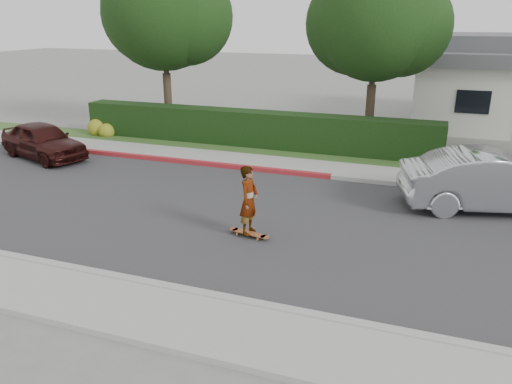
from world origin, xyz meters
TOP-DOWN VIEW (x-y plane):
  - ground at (0.00, 0.00)m, footprint 120.00×120.00m
  - road at (0.00, 0.00)m, footprint 60.00×8.00m
  - curb_near at (0.00, -4.10)m, footprint 60.00×0.20m
  - sidewalk_near at (0.00, -5.00)m, footprint 60.00×1.60m
  - curb_far at (0.00, 4.10)m, footprint 60.00×0.20m
  - curb_red_section at (-5.00, 4.10)m, footprint 12.00×0.21m
  - sidewalk_far at (0.00, 5.00)m, footprint 60.00×1.60m
  - planting_strip at (0.00, 6.60)m, footprint 60.00×1.60m
  - hedge at (-3.00, 7.20)m, footprint 15.00×1.00m
  - flowering_shrub at (-10.01, 6.74)m, footprint 1.40×1.00m
  - tree_left at (-7.51, 8.69)m, footprint 5.99×5.21m
  - tree_center at (1.49, 9.19)m, footprint 5.66×4.84m
  - skateboard at (0.04, -1.15)m, footprint 1.13×0.43m
  - skateboarder at (0.04, -1.15)m, footprint 0.46×0.65m
  - car_silver at (5.76, 2.86)m, footprint 5.27×2.98m
  - car_maroon at (-9.81, 2.98)m, footprint 4.31×2.81m

SIDE VIEW (x-z plane):
  - ground at x=0.00m, z-range 0.00..0.00m
  - road at x=0.00m, z-range 0.00..0.01m
  - planting_strip at x=0.00m, z-range 0.00..0.10m
  - sidewalk_near at x=0.00m, z-range 0.00..0.12m
  - sidewalk_far at x=0.00m, z-range 0.00..0.12m
  - curb_near at x=0.00m, z-range 0.00..0.15m
  - curb_far at x=0.00m, z-range 0.00..0.15m
  - curb_red_section at x=-5.00m, z-range 0.00..0.15m
  - skateboard at x=0.04m, z-range 0.05..0.15m
  - flowering_shrub at x=-10.01m, z-range -0.12..0.78m
  - car_maroon at x=-9.81m, z-range 0.00..1.36m
  - hedge at x=-3.00m, z-range 0.00..1.50m
  - car_silver at x=5.76m, z-range 0.00..1.65m
  - skateboarder at x=0.04m, z-range 0.11..1.80m
  - tree_center at x=1.49m, z-range 1.18..8.62m
  - tree_left at x=-7.51m, z-range 1.26..9.26m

